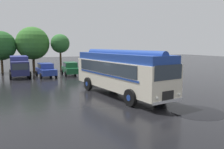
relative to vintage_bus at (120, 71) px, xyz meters
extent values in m
plane|color=black|center=(-0.10, 0.40, -1.89)|extent=(120.00, 120.00, 0.00)
cube|color=silver|center=(0.00, 0.01, -0.29)|extent=(4.01, 10.27, 2.10)
cube|color=#1E3D93|center=(0.00, 0.01, 1.04)|extent=(3.78, 10.04, 0.56)
cylinder|color=#1E3D93|center=(0.00, 0.01, 1.30)|extent=(2.06, 9.48, 0.60)
cube|color=#2D3842|center=(1.20, 0.50, 0.28)|extent=(1.27, 7.91, 0.84)
cube|color=#2D3842|center=(-1.30, 0.11, 0.28)|extent=(1.27, 7.91, 0.84)
cube|color=#1E3D93|center=(1.21, 0.40, -0.26)|extent=(1.29, 8.11, 0.12)
cube|color=#1E3D93|center=(-1.28, 0.01, -0.26)|extent=(1.29, 8.11, 0.12)
cube|color=#2D3842|center=(0.77, -4.94, 0.38)|extent=(2.18, 0.37, 0.88)
cube|color=black|center=(0.77, -4.95, -0.99)|extent=(0.90, 0.20, 0.56)
cube|color=silver|center=(0.77, -4.97, -1.32)|extent=(2.36, 0.46, 0.16)
sphere|color=white|center=(1.66, -4.82, -1.02)|extent=(0.22, 0.22, 0.22)
sphere|color=white|center=(-0.12, -5.10, -1.02)|extent=(0.22, 0.22, 0.22)
cylinder|color=black|center=(1.76, -2.85, -1.34)|extent=(0.45, 1.13, 1.10)
cylinder|color=#1E3D93|center=(1.76, -2.85, -1.34)|extent=(0.38, 0.43, 0.39)
cylinder|color=black|center=(-0.81, -3.25, -1.34)|extent=(0.45, 1.13, 1.10)
cylinder|color=#1E3D93|center=(-0.81, -3.25, -1.34)|extent=(0.38, 0.43, 0.39)
cylinder|color=black|center=(0.84, 3.08, -1.34)|extent=(0.45, 1.13, 1.10)
cylinder|color=#1E3D93|center=(0.84, 3.08, -1.34)|extent=(0.38, 0.43, 0.39)
cylinder|color=black|center=(-1.73, 2.68, -1.34)|extent=(0.45, 1.13, 1.10)
cylinder|color=#1E3D93|center=(-1.73, 2.68, -1.34)|extent=(0.38, 0.43, 0.39)
cube|color=navy|center=(-4.08, 12.52, -1.22)|extent=(2.13, 4.35, 0.70)
cube|color=navy|center=(-4.09, 12.67, -0.55)|extent=(1.72, 2.33, 0.64)
cube|color=#2D3842|center=(-3.34, 12.75, -0.55)|extent=(0.23, 1.92, 0.50)
cube|color=#2D3842|center=(-4.85, 12.59, -0.55)|extent=(0.23, 1.92, 0.50)
cylinder|color=black|center=(-3.06, 11.31, -1.57)|extent=(0.27, 0.66, 0.64)
cylinder|color=black|center=(-4.82, 11.13, -1.57)|extent=(0.27, 0.66, 0.64)
cylinder|color=black|center=(-3.34, 13.90, -1.57)|extent=(0.27, 0.66, 0.64)
cylinder|color=black|center=(-5.09, 13.72, -1.57)|extent=(0.27, 0.66, 0.64)
cube|color=#144C28|center=(-0.93, 12.98, -1.22)|extent=(1.79, 4.24, 0.70)
cube|color=#144C28|center=(-0.93, 13.13, -0.55)|extent=(1.54, 2.22, 0.64)
cube|color=#2D3842|center=(-0.17, 13.11, -0.55)|extent=(0.07, 1.93, 0.50)
cube|color=#2D3842|center=(-1.68, 13.14, -0.55)|extent=(0.07, 1.93, 0.50)
cylinder|color=black|center=(-0.08, 11.65, -1.57)|extent=(0.21, 0.64, 0.64)
cylinder|color=black|center=(-1.84, 11.69, -1.57)|extent=(0.21, 0.64, 0.64)
cylinder|color=black|center=(-0.02, 14.26, -1.57)|extent=(0.21, 0.64, 0.64)
cylinder|color=black|center=(-1.78, 14.30, -1.57)|extent=(0.21, 0.64, 0.64)
cube|color=black|center=(1.66, 12.77, -1.22)|extent=(2.18, 4.37, 0.70)
cube|color=black|center=(1.64, 12.92, -0.55)|extent=(1.74, 2.34, 0.64)
cube|color=#2D3842|center=(2.40, 13.01, -0.55)|extent=(0.25, 1.92, 0.50)
cube|color=#2D3842|center=(0.89, 12.83, -0.55)|extent=(0.25, 1.92, 0.50)
cylinder|color=black|center=(2.69, 11.58, -1.57)|extent=(0.27, 0.66, 0.64)
cylinder|color=black|center=(0.94, 11.38, -1.57)|extent=(0.27, 0.66, 0.64)
cylinder|color=black|center=(2.38, 14.17, -1.57)|extent=(0.27, 0.66, 0.64)
cylinder|color=black|center=(0.64, 13.96, -1.57)|extent=(0.27, 0.66, 0.64)
cube|color=#144C28|center=(4.55, 12.83, -1.22)|extent=(1.98, 4.31, 0.70)
cube|color=#144C28|center=(4.54, 12.98, -0.55)|extent=(1.64, 2.28, 0.64)
cube|color=#2D3842|center=(5.29, 13.04, -0.55)|extent=(0.16, 1.93, 0.50)
cube|color=#2D3842|center=(3.78, 12.93, -0.55)|extent=(0.16, 1.93, 0.50)
cylinder|color=black|center=(5.52, 11.60, -1.57)|extent=(0.24, 0.65, 0.64)
cylinder|color=black|center=(3.76, 11.48, -1.57)|extent=(0.24, 0.65, 0.64)
cylinder|color=black|center=(5.34, 14.19, -1.57)|extent=(0.24, 0.65, 0.64)
cylinder|color=black|center=(3.58, 14.07, -1.57)|extent=(0.24, 0.65, 0.64)
cube|color=navy|center=(-7.08, 14.72, -0.44)|extent=(2.12, 4.00, 2.10)
cube|color=navy|center=(-6.99, 11.82, -0.69)|extent=(1.95, 1.80, 1.60)
cube|color=#2D3842|center=(-6.96, 10.94, -0.41)|extent=(1.70, 0.08, 0.72)
cylinder|color=black|center=(-5.95, 11.91, -1.49)|extent=(0.26, 0.81, 0.80)
cylinder|color=black|center=(-8.03, 11.84, -1.49)|extent=(0.26, 0.81, 0.80)
cylinder|color=black|center=(-6.06, 15.47, -1.49)|extent=(0.26, 0.81, 0.80)
cylinder|color=black|center=(-8.14, 15.41, -1.49)|extent=(0.26, 0.81, 0.80)
cylinder|color=#4C3823|center=(-9.25, 19.07, -0.76)|extent=(0.31, 0.31, 2.26)
sphere|color=#235623|center=(-9.25, 19.07, 1.90)|extent=(4.07, 4.07, 4.07)
cylinder|color=#4C3823|center=(-5.04, 19.17, -0.72)|extent=(0.37, 0.37, 2.34)
sphere|color=#336B28|center=(-5.04, 19.17, 2.25)|extent=(4.79, 4.79, 4.79)
sphere|color=#336B28|center=(-5.38, 19.51, 2.25)|extent=(3.14, 3.14, 3.14)
cylinder|color=#4C3823|center=(-1.18, 18.54, -0.37)|extent=(0.29, 0.29, 3.06)
sphere|color=#2D662D|center=(-1.18, 18.54, 2.22)|extent=(2.83, 2.83, 2.83)
sphere|color=#2D662D|center=(-0.62, 18.93, 2.31)|extent=(1.79, 1.79, 1.79)
cylinder|color=black|center=(2.14, -5.87, -1.89)|extent=(3.06, 3.06, 0.01)
camera|label=1|loc=(-7.19, -15.10, 1.91)|focal=35.00mm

